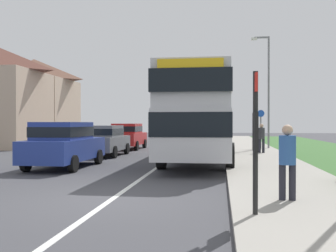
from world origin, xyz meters
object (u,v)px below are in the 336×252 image
(bus_stop_sign, at_px, (255,132))
(cycle_route_sign, at_px, (261,127))
(parked_car_blue, at_px, (64,143))
(double_decker_bus, at_px, (200,113))
(parked_car_grey, at_px, (104,139))
(parked_car_red, at_px, (128,135))
(pedestrian_at_stop, at_px, (287,158))
(street_lamp_mid, at_px, (267,85))
(pedestrian_walking_away, at_px, (261,137))

(bus_stop_sign, distance_m, cycle_route_sign, 18.17)
(parked_car_blue, height_order, cycle_route_sign, cycle_route_sign)
(bus_stop_sign, relative_size, cycle_route_sign, 1.03)
(double_decker_bus, bearing_deg, bus_stop_sign, -81.84)
(parked_car_grey, xyz_separation_m, parked_car_red, (-0.02, 5.27, 0.04))
(pedestrian_at_stop, distance_m, street_lamp_mid, 17.44)
(parked_car_blue, bearing_deg, street_lamp_mid, 51.72)
(pedestrian_walking_away, relative_size, cycle_route_sign, 0.66)
(parked_car_red, height_order, pedestrian_at_stop, pedestrian_at_stop)
(double_decker_bus, bearing_deg, pedestrian_walking_away, 51.17)
(parked_car_grey, distance_m, street_lamp_mid, 11.08)
(double_decker_bus, xyz_separation_m, parked_car_red, (-5.08, 7.42, -1.23))
(parked_car_red, xyz_separation_m, cycle_route_sign, (8.49, 0.15, 0.51))
(pedestrian_walking_away, height_order, bus_stop_sign, bus_stop_sign)
(parked_car_blue, bearing_deg, parked_car_grey, 90.77)
(double_decker_bus, relative_size, parked_car_red, 2.75)
(parked_car_grey, distance_m, pedestrian_at_stop, 13.46)
(double_decker_bus, height_order, cycle_route_sign, double_decker_bus)
(street_lamp_mid, bearing_deg, pedestrian_at_stop, -95.20)
(parked_car_grey, bearing_deg, double_decker_bus, -23.06)
(parked_car_grey, height_order, pedestrian_walking_away, pedestrian_walking_away)
(double_decker_bus, distance_m, parked_car_red, 9.08)
(parked_car_grey, distance_m, parked_car_red, 5.27)
(bus_stop_sign, height_order, cycle_route_sign, bus_stop_sign)
(pedestrian_at_stop, bearing_deg, cycle_route_sign, 86.09)
(double_decker_bus, xyz_separation_m, parked_car_grey, (-5.05, 2.15, -1.27))
(parked_car_blue, bearing_deg, parked_car_red, 90.52)
(parked_car_grey, height_order, bus_stop_sign, bus_stop_sign)
(double_decker_bus, distance_m, bus_stop_sign, 10.62)
(parked_car_blue, relative_size, cycle_route_sign, 1.79)
(pedestrian_at_stop, bearing_deg, street_lamp_mid, 84.80)
(street_lamp_mid, bearing_deg, parked_car_red, -176.70)
(parked_car_red, bearing_deg, pedestrian_walking_away, -23.88)
(double_decker_bus, relative_size, street_lamp_mid, 1.61)
(parked_car_grey, xyz_separation_m, pedestrian_at_stop, (7.32, -11.29, 0.10))
(parked_car_grey, relative_size, pedestrian_walking_away, 2.47)
(double_decker_bus, xyz_separation_m, pedestrian_walking_away, (3.07, 3.81, -1.17))
(cycle_route_sign, bearing_deg, pedestrian_walking_away, -95.17)
(parked_car_grey, relative_size, parked_car_red, 0.98)
(cycle_route_sign, relative_size, street_lamp_mid, 0.35)
(street_lamp_mid, bearing_deg, double_decker_bus, -115.72)
(double_decker_bus, xyz_separation_m, parked_car_blue, (-4.98, -3.22, -1.19))
(double_decker_bus, distance_m, pedestrian_at_stop, 9.49)
(double_decker_bus, xyz_separation_m, cycle_route_sign, (3.41, 7.58, -0.72))
(parked_car_red, distance_m, pedestrian_walking_away, 8.91)
(parked_car_grey, distance_m, cycle_route_sign, 10.07)
(pedestrian_at_stop, xyz_separation_m, cycle_route_sign, (1.14, 16.72, 0.45))
(street_lamp_mid, bearing_deg, parked_car_grey, -146.91)
(pedestrian_walking_away, bearing_deg, parked_car_grey, -168.43)
(double_decker_bus, xyz_separation_m, bus_stop_sign, (1.51, -10.49, -0.60))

